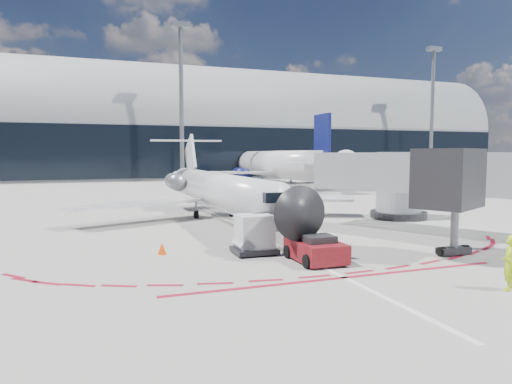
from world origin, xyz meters
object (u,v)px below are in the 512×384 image
object	(u,v)px
ramp_worker	(509,263)
uld_container	(254,234)
regional_jet	(218,190)
pushback_tug	(316,249)

from	to	relation	value
ramp_worker	uld_container	distance (m)	10.45
regional_jet	ramp_worker	xyz separation A→B (m)	(4.97, -19.66, -1.19)
ramp_worker	regional_jet	bearing A→B (deg)	-108.13
pushback_tug	ramp_worker	bearing A→B (deg)	-54.28
pushback_tug	uld_container	xyz separation A→B (m)	(-2.00, 2.35, 0.38)
uld_container	regional_jet	bearing A→B (deg)	83.93
ramp_worker	uld_container	world-z (taller)	ramp_worker
ramp_worker	uld_container	size ratio (longest dim) A/B	0.97
pushback_tug	uld_container	world-z (taller)	uld_container
pushback_tug	regional_jet	bearing A→B (deg)	93.25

